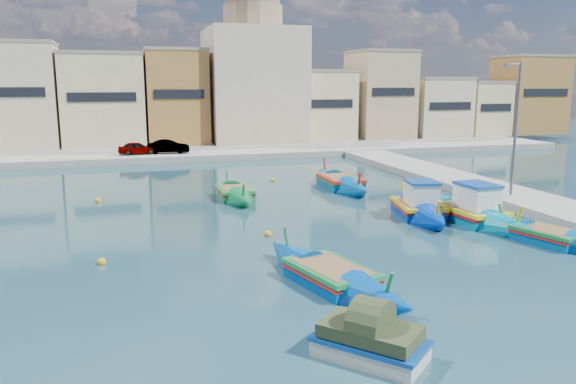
{
  "coord_description": "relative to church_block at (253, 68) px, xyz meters",
  "views": [
    {
      "loc": [
        -3.91,
        -21.06,
        6.92
      ],
      "look_at": [
        4.0,
        6.0,
        1.4
      ],
      "focal_mm": 35.0,
      "sensor_mm": 36.0,
      "label": 1
    }
  ],
  "objects": [
    {
      "name": "luzzu_green",
      "position": [
        -7.64,
        -28.12,
        -8.16
      ],
      "size": [
        1.99,
        7.42,
        2.34
      ],
      "color": "#0A7039",
      "rests_on": "ground"
    },
    {
      "name": "tender_near",
      "position": [
        -8.19,
        -48.93,
        -7.98
      ],
      "size": [
        3.0,
        3.12,
        1.39
      ],
      "color": "beige",
      "rests_on": "ground"
    },
    {
      "name": "luzzu_blue_cabin",
      "position": [
        0.74,
        -35.36,
        -8.04
      ],
      "size": [
        3.75,
        8.66,
        2.98
      ],
      "color": "#0030A8",
      "rests_on": "ground"
    },
    {
      "name": "luzzu_turquoise_cabin",
      "position": [
        2.69,
        -37.06,
        -8.03
      ],
      "size": [
        2.76,
        9.83,
        3.12
      ],
      "color": "#008398",
      "rests_on": "ground"
    },
    {
      "name": "luzzu_blue_south",
      "position": [
        -7.28,
        -43.68,
        -8.16
      ],
      "size": [
        4.0,
        8.58,
        2.42
      ],
      "color": "#0048A2",
      "rests_on": "ground"
    },
    {
      "name": "ground",
      "position": [
        -10.0,
        -40.0,
        -8.41
      ],
      "size": [
        160.0,
        160.0,
        0.0
      ],
      "primitive_type": "plane",
      "color": "#13313B",
      "rests_on": "ground"
    },
    {
      "name": "luzzu_cyan_south",
      "position": [
        3.71,
        -41.54,
        -8.17
      ],
      "size": [
        3.7,
        7.32,
        2.21
      ],
      "color": "#005DA4",
      "rests_on": "ground"
    },
    {
      "name": "north_townhouses",
      "position": [
        -3.32,
        -0.64,
        -3.41
      ],
      "size": [
        83.2,
        7.87,
        10.19
      ],
      "color": "beige",
      "rests_on": "ground"
    },
    {
      "name": "quay_street_lamp",
      "position": [
        7.44,
        -34.0,
        -4.07
      ],
      "size": [
        1.18,
        0.16,
        8.0
      ],
      "color": "#595B60",
      "rests_on": "ground"
    },
    {
      "name": "north_quay",
      "position": [
        -10.0,
        -8.0,
        -8.11
      ],
      "size": [
        80.0,
        8.0,
        0.6
      ],
      "primitive_type": "cube",
      "color": "gray",
      "rests_on": "ground"
    },
    {
      "name": "church_block",
      "position": [
        0.0,
        0.0,
        0.0
      ],
      "size": [
        10.0,
        10.0,
        19.1
      ],
      "color": "#C4B292",
      "rests_on": "ground"
    },
    {
      "name": "luzzu_cyan_mid",
      "position": [
        -0.22,
        -26.66,
        -8.12
      ],
      "size": [
        2.35,
        9.26,
        2.73
      ],
      "color": "#005597",
      "rests_on": "ground"
    },
    {
      "name": "parked_cars",
      "position": [
        -19.87,
        -9.5,
        -7.22
      ],
      "size": [
        27.02,
        2.44,
        1.23
      ],
      "color": "#4C1919",
      "rests_on": "north_quay"
    },
    {
      "name": "mooring_buoys",
      "position": [
        -7.93,
        -33.88,
        -8.33
      ],
      "size": [
        18.49,
        18.67,
        0.36
      ],
      "color": "orange",
      "rests_on": "ground"
    }
  ]
}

